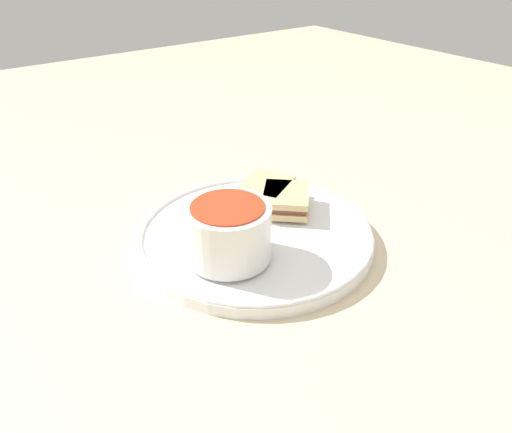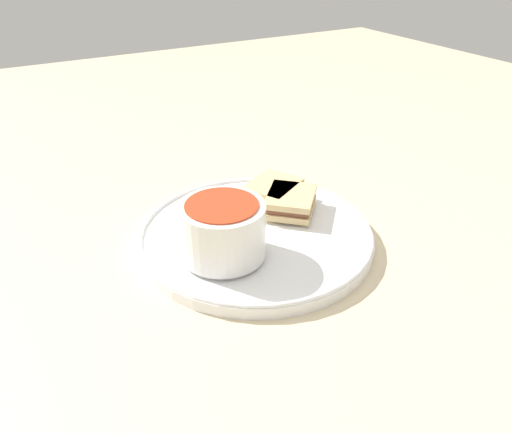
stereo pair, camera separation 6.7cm
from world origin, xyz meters
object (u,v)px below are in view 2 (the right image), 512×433
sandwich_half_near (291,202)px  sandwich_half_far (273,191)px  soup_bowl (223,230)px  spoon (193,244)px

sandwich_half_near → sandwich_half_far: bearing=96.9°
sandwich_half_near → soup_bowl: bearing=-159.1°
soup_bowl → sandwich_half_far: size_ratio=1.06×
spoon → sandwich_half_near: 0.16m
soup_bowl → sandwich_half_near: size_ratio=1.04×
soup_bowl → spoon: (-0.03, 0.03, -0.03)m
soup_bowl → sandwich_half_near: bearing=20.9°
soup_bowl → spoon: bearing=128.3°
spoon → soup_bowl: bearing=64.6°
soup_bowl → sandwich_half_far: bearing=35.5°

